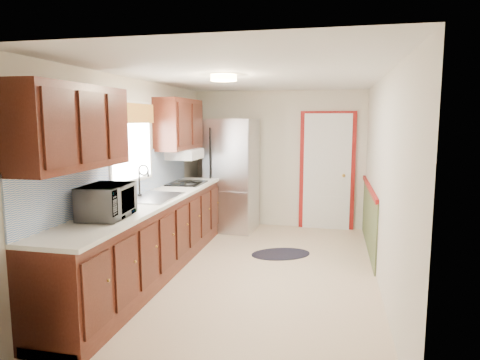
% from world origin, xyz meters
% --- Properties ---
extents(room_shell, '(3.20, 5.20, 2.52)m').
position_xyz_m(room_shell, '(0.00, 0.00, 1.20)').
color(room_shell, beige).
rests_on(room_shell, ground).
extents(kitchen_run, '(0.63, 4.00, 2.20)m').
position_xyz_m(kitchen_run, '(-1.24, -0.29, 0.81)').
color(kitchen_run, '#3E160E').
rests_on(kitchen_run, ground).
extents(back_wall_trim, '(1.12, 2.30, 2.08)m').
position_xyz_m(back_wall_trim, '(0.99, 2.21, 0.89)').
color(back_wall_trim, maroon).
rests_on(back_wall_trim, ground).
extents(ceiling_fixture, '(0.30, 0.30, 0.06)m').
position_xyz_m(ceiling_fixture, '(-0.30, -0.20, 2.36)').
color(ceiling_fixture, '#FFD88C').
rests_on(ceiling_fixture, room_shell).
extents(microwave, '(0.38, 0.61, 0.40)m').
position_xyz_m(microwave, '(-1.20, -1.30, 1.14)').
color(microwave, white).
rests_on(microwave, kitchen_run).
extents(refrigerator, '(0.84, 0.82, 1.91)m').
position_xyz_m(refrigerator, '(-0.74, 2.05, 0.95)').
color(refrigerator, '#B7B7BC').
rests_on(refrigerator, ground).
extents(rug, '(0.99, 0.85, 0.01)m').
position_xyz_m(rug, '(0.26, 0.82, 0.01)').
color(rug, black).
rests_on(rug, ground).
extents(cooktop, '(0.49, 0.59, 0.02)m').
position_xyz_m(cooktop, '(-1.19, 1.00, 0.95)').
color(cooktop, black).
rests_on(cooktop, kitchen_run).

